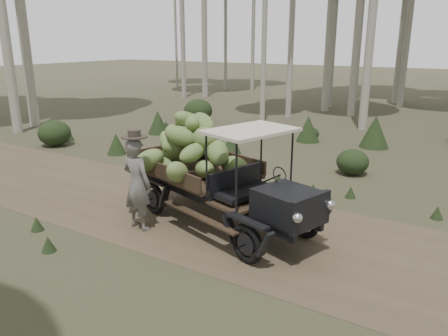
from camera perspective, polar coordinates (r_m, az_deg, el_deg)
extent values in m
plane|color=#473D2B|center=(9.65, -2.11, -6.66)|extent=(120.00, 120.00, 0.00)
cube|color=brown|center=(9.65, -2.11, -6.64)|extent=(70.00, 4.00, 0.01)
cube|color=black|center=(7.87, 8.16, -4.67)|extent=(1.20, 1.17, 0.53)
cube|color=black|center=(7.56, 11.22, -5.73)|extent=(0.38, 0.96, 0.60)
cube|color=black|center=(8.73, 1.46, -1.70)|extent=(0.47, 1.32, 0.53)
cube|color=#38281C|center=(9.76, -3.93, -0.37)|extent=(3.11, 2.47, 0.08)
cube|color=#38281C|center=(10.24, -0.05, 1.49)|extent=(2.61, 0.86, 0.31)
cube|color=#38281C|center=(9.23, -8.27, -0.35)|extent=(2.61, 0.86, 0.31)
cube|color=#38281C|center=(10.79, -8.31, 2.09)|extent=(0.57, 1.69, 0.31)
cube|color=beige|center=(8.16, 3.50, 4.89)|extent=(1.55, 1.91, 0.06)
cube|color=black|center=(9.35, 1.71, -3.46)|extent=(4.30, 1.41, 0.17)
cube|color=black|center=(8.90, -1.80, -4.52)|extent=(4.30, 1.41, 0.17)
torus|color=black|center=(8.77, 10.41, -6.77)|extent=(0.74, 0.34, 0.74)
torus|color=black|center=(7.71, 3.02, -9.86)|extent=(0.74, 0.34, 0.74)
torus|color=black|center=(10.76, -2.13, -2.09)|extent=(0.74, 0.34, 0.74)
torus|color=black|center=(9.92, -9.15, -3.93)|extent=(0.74, 0.34, 0.74)
sphere|color=beige|center=(7.83, 13.67, -4.71)|extent=(0.17, 0.17, 0.17)
sphere|color=beige|center=(7.18, 9.56, -6.44)|extent=(0.17, 0.17, 0.17)
ellipsoid|color=olive|center=(9.18, 1.42, 0.22)|extent=(0.68, 0.43, 0.50)
ellipsoid|color=olive|center=(10.14, -7.23, 3.38)|extent=(0.95, 0.85, 0.66)
ellipsoid|color=olive|center=(9.23, -2.58, 3.91)|extent=(0.89, 0.79, 0.58)
ellipsoid|color=olive|center=(9.58, -4.53, 5.81)|extent=(0.71, 0.49, 0.56)
ellipsoid|color=olive|center=(9.01, -2.56, -0.17)|extent=(0.80, 0.73, 0.53)
ellipsoid|color=olive|center=(9.66, -6.17, 2.87)|extent=(0.63, 0.89, 0.55)
ellipsoid|color=olive|center=(9.56, -6.60, 4.56)|extent=(0.82, 0.83, 0.45)
ellipsoid|color=olive|center=(9.50, -4.22, 5.80)|extent=(0.84, 0.91, 0.52)
ellipsoid|color=olive|center=(9.63, -8.43, 0.51)|extent=(0.87, 0.45, 0.49)
ellipsoid|color=olive|center=(9.89, -1.78, 3.46)|extent=(0.72, 0.54, 0.49)
ellipsoid|color=olive|center=(9.34, -5.57, 4.17)|extent=(0.88, 0.73, 0.58)
ellipsoid|color=olive|center=(9.52, -4.68, 6.18)|extent=(0.51, 0.92, 0.64)
ellipsoid|color=olive|center=(10.64, -3.05, 2.68)|extent=(0.82, 0.73, 0.50)
ellipsoid|color=olive|center=(9.01, -0.87, 2.07)|extent=(0.89, 0.89, 0.66)
ellipsoid|color=olive|center=(10.07, -4.43, 5.41)|extent=(0.59, 0.72, 0.42)
ellipsoid|color=olive|center=(9.50, -4.09, 5.68)|extent=(0.88, 0.81, 0.52)
ellipsoid|color=olive|center=(10.50, -6.39, 1.93)|extent=(0.87, 0.96, 0.66)
ellipsoid|color=olive|center=(9.07, -4.16, 1.98)|extent=(0.65, 0.78, 0.56)
ellipsoid|color=olive|center=(9.56, -2.55, 4.74)|extent=(0.76, 0.75, 0.50)
ellipsoid|color=olive|center=(9.44, -2.71, 5.80)|extent=(0.90, 0.70, 0.63)
ellipsoid|color=olive|center=(9.48, -9.83, 1.00)|extent=(0.94, 0.72, 0.73)
ellipsoid|color=olive|center=(8.62, -6.12, -0.53)|extent=(0.63, 0.88, 0.68)
imported|color=#625E5A|center=(9.03, -11.27, -2.11)|extent=(0.74, 0.52, 1.92)
cylinder|color=#352D25|center=(8.77, -11.62, 4.00)|extent=(0.55, 0.55, 0.03)
cylinder|color=#352D25|center=(8.76, -11.65, 4.41)|extent=(0.28, 0.28, 0.15)
cone|color=#233319|center=(17.15, 10.93, 5.06)|extent=(0.90, 0.90, 1.00)
ellipsoid|color=#233319|center=(17.43, 11.28, 4.42)|extent=(0.64, 0.64, 0.51)
cone|color=#233319|center=(16.78, 19.12, 4.52)|extent=(1.06, 1.06, 1.18)
cone|color=#233319|center=(18.52, -8.62, 5.94)|extent=(0.86, 0.86, 0.96)
ellipsoid|color=#233319|center=(17.30, -21.26, 4.27)|extent=(1.18, 1.18, 0.94)
ellipsoid|color=#233319|center=(20.97, -3.39, 7.51)|extent=(1.35, 1.35, 1.08)
cone|color=#233319|center=(15.04, 0.96, 3.33)|extent=(0.69, 0.69, 0.77)
ellipsoid|color=#233319|center=(13.20, 16.45, 0.79)|extent=(0.93, 0.93, 0.74)
cone|color=#233319|center=(18.14, -19.61, 4.13)|extent=(0.41, 0.41, 0.45)
cone|color=#233319|center=(15.40, -13.89, 3.10)|extent=(0.66, 0.66, 0.73)
ellipsoid|color=#233319|center=(15.35, -4.50, 3.71)|extent=(1.04, 1.04, 0.83)
cone|color=#233319|center=(15.86, -5.94, 4.54)|extent=(0.98, 0.98, 1.09)
cone|color=#233319|center=(18.56, -7.57, 5.32)|extent=(0.47, 0.47, 0.52)
cone|color=#233319|center=(10.62, 13.57, -4.07)|extent=(0.27, 0.27, 0.30)
cone|color=#233319|center=(9.82, -23.26, -6.70)|extent=(0.27, 0.27, 0.30)
cone|color=#233319|center=(11.29, 16.21, -3.03)|extent=(0.27, 0.27, 0.30)
cone|color=#233319|center=(10.67, 26.09, -5.25)|extent=(0.27, 0.27, 0.30)
cone|color=#233319|center=(11.93, 7.14, -1.45)|extent=(0.27, 0.27, 0.30)
cone|color=#233319|center=(12.96, -3.05, 0.11)|extent=(0.27, 0.27, 0.30)
cone|color=#233319|center=(13.30, -6.50, 0.45)|extent=(0.27, 0.27, 0.30)
cone|color=#233319|center=(11.24, 11.55, -2.78)|extent=(0.27, 0.27, 0.30)
cone|color=#233319|center=(11.42, 3.92, -2.17)|extent=(0.27, 0.27, 0.30)
cone|color=#233319|center=(11.94, 1.46, -1.30)|extent=(0.27, 0.27, 0.30)
cone|color=#233319|center=(8.81, -21.98, -9.19)|extent=(0.27, 0.27, 0.30)
cone|color=#233319|center=(13.78, -10.13, 0.86)|extent=(0.27, 0.27, 0.30)
cone|color=#233319|center=(12.94, -2.26, 0.09)|extent=(0.27, 0.27, 0.30)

